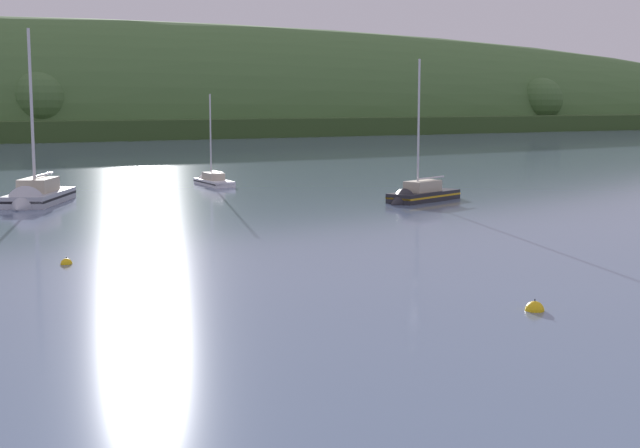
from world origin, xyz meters
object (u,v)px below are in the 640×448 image
at_px(sailboat_midwater_white, 211,183).
at_px(sailboat_near_mooring, 35,200).
at_px(mooring_buoy_foreground, 66,264).
at_px(sailboat_far_left, 418,199).
at_px(mooring_buoy_far_upstream, 535,311).

bearing_deg(sailboat_midwater_white, sailboat_near_mooring, 118.38).
bearing_deg(mooring_buoy_foreground, sailboat_midwater_white, 52.37).
bearing_deg(sailboat_far_left, mooring_buoy_far_upstream, 42.18).
distance_m(sailboat_near_mooring, mooring_buoy_foreground, 26.00).
distance_m(sailboat_near_mooring, sailboat_midwater_white, 19.53).
relative_size(sailboat_near_mooring, sailboat_far_left, 1.20).
xyz_separation_m(sailboat_near_mooring, mooring_buoy_far_upstream, (4.18, -44.19, -0.34)).
bearing_deg(sailboat_near_mooring, mooring_buoy_far_upstream, 41.12).
height_order(sailboat_near_mooring, sailboat_midwater_white, sailboat_near_mooring).
xyz_separation_m(sailboat_near_mooring, sailboat_far_left, (24.46, -14.42, -0.11)).
height_order(sailboat_midwater_white, mooring_buoy_foreground, sailboat_midwater_white).
height_order(sailboat_far_left, mooring_buoy_foreground, sailboat_far_left).
distance_m(sailboat_near_mooring, mooring_buoy_far_upstream, 44.39).
height_order(sailboat_midwater_white, sailboat_far_left, sailboat_far_left).
bearing_deg(mooring_buoy_far_upstream, sailboat_midwater_white, 74.62).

